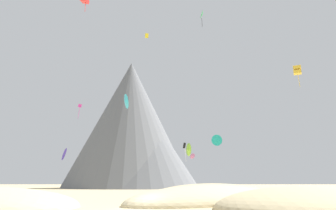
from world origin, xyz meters
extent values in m
plane|color=#C6B284|center=(0.00, 0.00, 0.00)|extent=(400.00, 400.00, 0.00)
ellipsoid|color=#CCBA8E|center=(6.77, 7.66, 0.00)|extent=(23.34, 21.54, 3.85)
ellipsoid|color=#C6B284|center=(14.52, 0.82, 0.00)|extent=(24.03, 25.09, 3.83)
ellipsoid|color=#C6B284|center=(9.20, 23.81, 0.00)|extent=(23.22, 18.58, 3.98)
cone|color=#568442|center=(-13.17, 3.08, 0.30)|extent=(2.32, 2.32, 0.61)
cone|color=#668C4C|center=(14.17, 9.44, 0.20)|extent=(2.75, 2.75, 0.40)
cone|color=#568442|center=(5.12, 17.16, 0.50)|extent=(3.57, 3.57, 1.00)
cone|color=slate|center=(-12.58, 85.91, 23.56)|extent=(56.44, 56.44, 47.12)
cone|color=slate|center=(-8.40, 83.63, 16.01)|extent=(51.28, 51.28, 32.01)
cone|color=slate|center=(-11.42, 92.45, 21.74)|extent=(30.67, 30.67, 43.49)
cone|color=pink|center=(7.68, 46.80, 8.20)|extent=(1.45, 1.37, 1.36)
cube|color=yellow|center=(-3.87, 49.32, 40.73)|extent=(0.95, 0.61, 1.25)
cone|color=#5138B2|center=(-17.99, 32.36, 7.38)|extent=(2.00, 2.57, 2.46)
cone|color=#33BCDB|center=(-5.03, 22.09, 15.32)|extent=(1.67, 2.63, 2.51)
cube|color=red|center=(-12.13, 18.90, 32.24)|extent=(1.49, 1.42, 0.83)
cylinder|color=red|center=(-11.93, 18.90, 31.03)|extent=(0.14, 0.34, 1.89)
cube|color=black|center=(6.46, 59.91, 12.11)|extent=(0.90, 0.46, 1.65)
cylinder|color=white|center=(6.71, 59.91, 9.46)|extent=(0.41, 0.39, 3.71)
cone|color=#8CD133|center=(5.08, 18.80, 6.96)|extent=(0.95, 1.92, 1.94)
cube|color=gold|center=(26.04, 26.37, 21.93)|extent=(1.79, 1.80, 0.65)
cube|color=gold|center=(26.04, 26.37, 22.78)|extent=(1.79, 1.80, 0.65)
cylinder|color=gold|center=(26.15, 26.37, 20.37)|extent=(0.28, 0.21, 2.51)
cone|color=green|center=(10.23, 39.96, 41.67)|extent=(1.05, 2.09, 2.01)
cylinder|color=black|center=(10.16, 39.96, 39.55)|extent=(0.23, 0.26, 2.24)
cone|color=teal|center=(11.01, 28.65, 9.64)|extent=(2.09, 1.39, 2.03)
cube|color=#D1339E|center=(-21.34, 51.27, 21.65)|extent=(1.01, 0.31, 0.98)
cylinder|color=#D1339E|center=(-21.49, 51.27, 19.70)|extent=(0.49, 0.30, 3.04)
camera|label=1|loc=(2.42, -28.40, 2.36)|focal=33.37mm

